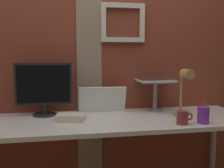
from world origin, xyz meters
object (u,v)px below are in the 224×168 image
object	(u,v)px
laptop	(153,73)
coffee_mug	(183,118)
pen_cup	(203,115)
desk_lamp	(184,88)
whiteboard_panel	(102,100)
monitor	(44,86)

from	to	relation	value
laptop	coffee_mug	size ratio (longest dim) A/B	2.59
laptop	pen_cup	distance (m)	0.60
pen_cup	coffee_mug	distance (m)	0.15
desk_lamp	pen_cup	bearing A→B (deg)	-71.33
pen_cup	coffee_mug	world-z (taller)	pen_cup
laptop	pen_cup	xyz separation A→B (m)	(0.20, -0.51, -0.26)
whiteboard_panel	coffee_mug	xyz separation A→B (m)	(0.49, -0.47, -0.06)
monitor	whiteboard_panel	xyz separation A→B (m)	(0.47, 0.03, -0.12)
desk_lamp	coffee_mug	xyz separation A→B (m)	(-0.09, -0.18, -0.18)
whiteboard_panel	desk_lamp	xyz separation A→B (m)	(0.58, -0.29, 0.12)
monitor	pen_cup	distance (m)	1.20
laptop	pen_cup	size ratio (longest dim) A/B	1.78
laptop	desk_lamp	distance (m)	0.37
whiteboard_panel	pen_cup	bearing A→B (deg)	-36.36
coffee_mug	desk_lamp	bearing A→B (deg)	62.27
monitor	whiteboard_panel	distance (m)	0.48
laptop	desk_lamp	world-z (taller)	laptop
monitor	whiteboard_panel	size ratio (longest dim) A/B	1.12
monitor	coffee_mug	xyz separation A→B (m)	(0.95, -0.44, -0.18)
whiteboard_panel	pen_cup	xyz separation A→B (m)	(0.64, -0.47, -0.05)
coffee_mug	laptop	bearing A→B (deg)	94.79
coffee_mug	pen_cup	bearing A→B (deg)	0.07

